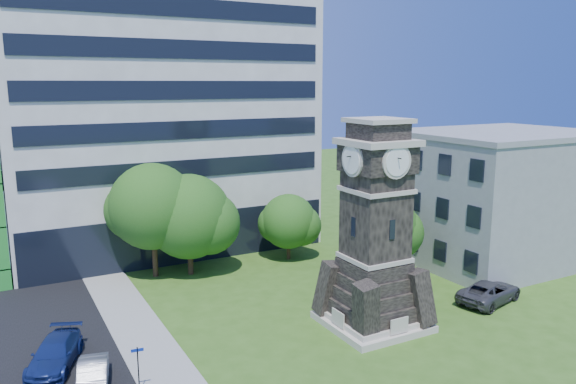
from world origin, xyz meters
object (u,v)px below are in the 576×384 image
clock_tower (375,239)px  car_east_lot (489,292)px  park_bench (381,323)px  street_sign (138,365)px  car_street_mid (93,377)px  car_street_north (55,354)px

clock_tower → car_east_lot: bearing=-5.0°
park_bench → street_sign: street_sign is taller
park_bench → street_sign: 14.13m
clock_tower → park_bench: size_ratio=7.54×
clock_tower → park_bench: clock_tower is taller
park_bench → car_east_lot: bearing=-9.2°
car_street_mid → park_bench: car_street_mid is taller
car_east_lot → car_street_mid: bearing=73.8°
car_street_mid → car_street_north: size_ratio=0.79×
car_street_mid → park_bench: bearing=8.2°
car_street_mid → car_street_north: (-1.31, 3.13, 0.07)m
park_bench → street_sign: bearing=171.8°
park_bench → car_street_mid: bearing=166.3°
clock_tower → car_east_lot: (8.88, -0.77, -4.57)m
car_street_mid → car_east_lot: car_east_lot is taller
car_east_lot → car_street_north: bearing=67.1°
car_street_north → street_sign: 5.63m
car_street_north → car_east_lot: size_ratio=0.94×
car_street_mid → clock_tower: bearing=11.0°
street_sign → car_east_lot: bearing=8.1°
car_east_lot → clock_tower: bearing=71.5°
car_street_mid → park_bench: size_ratio=2.36×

